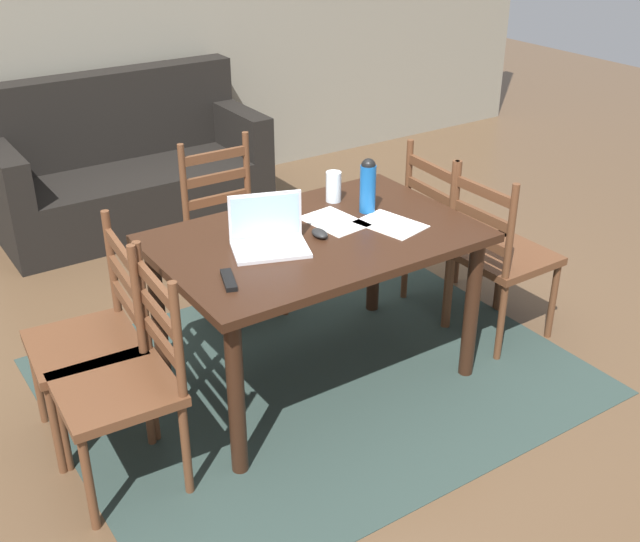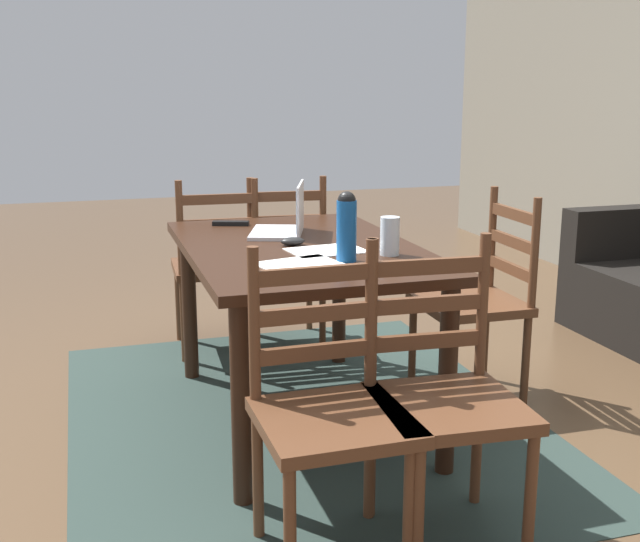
% 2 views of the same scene
% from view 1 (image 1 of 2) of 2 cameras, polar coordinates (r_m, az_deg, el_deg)
% --- Properties ---
extents(ground_plane, '(14.00, 14.00, 0.00)m').
position_cam_1_polar(ground_plane, '(3.90, -0.27, -7.64)').
color(ground_plane, brown).
extents(area_rug, '(2.41, 1.94, 0.01)m').
position_cam_1_polar(area_rug, '(3.90, -0.27, -7.60)').
color(area_rug, '#283833').
rests_on(area_rug, ground).
extents(wall_back, '(8.00, 0.12, 2.70)m').
position_cam_1_polar(wall_back, '(5.83, -16.49, 17.54)').
color(wall_back, gray).
rests_on(wall_back, ground).
extents(dining_table, '(1.42, 0.93, 0.77)m').
position_cam_1_polar(dining_table, '(3.56, -0.30, 1.17)').
color(dining_table, black).
rests_on(dining_table, ground).
extents(chair_left_far, '(0.48, 0.48, 0.95)m').
position_cam_1_polar(chair_left_far, '(3.44, -16.10, -4.88)').
color(chair_left_far, '#56331E').
rests_on(chair_left_far, ground).
extents(chair_left_near, '(0.46, 0.46, 0.95)m').
position_cam_1_polar(chair_left_near, '(3.14, -13.88, -7.93)').
color(chair_left_near, '#56331E').
rests_on(chair_left_near, ground).
extents(chair_far_head, '(0.45, 0.45, 0.95)m').
position_cam_1_polar(chair_far_head, '(4.30, -6.41, 2.81)').
color(chair_far_head, '#56331E').
rests_on(chair_far_head, ground).
extents(chair_right_near, '(0.45, 0.45, 0.95)m').
position_cam_1_polar(chair_right_near, '(4.11, 12.88, 1.05)').
color(chair_right_near, '#56331E').
rests_on(chair_right_near, ground).
extents(chair_right_far, '(0.47, 0.47, 0.95)m').
position_cam_1_polar(chair_right_far, '(4.35, 9.41, 2.88)').
color(chair_right_far, '#56331E').
rests_on(chair_right_far, ground).
extents(couch, '(1.80, 0.80, 1.00)m').
position_cam_1_polar(couch, '(5.63, -13.76, 7.01)').
color(couch, black).
rests_on(couch, ground).
extents(laptop, '(0.38, 0.31, 0.23)m').
position_cam_1_polar(laptop, '(3.39, -3.78, 2.66)').
color(laptop, silver).
rests_on(laptop, dining_table).
extents(water_bottle, '(0.08, 0.08, 0.26)m').
position_cam_1_polar(water_bottle, '(3.71, 3.49, 6.29)').
color(water_bottle, '#145199').
rests_on(water_bottle, dining_table).
extents(drinking_glass, '(0.08, 0.08, 0.15)m').
position_cam_1_polar(drinking_glass, '(3.85, 0.99, 6.13)').
color(drinking_glass, silver).
rests_on(drinking_glass, dining_table).
extents(computer_mouse, '(0.07, 0.10, 0.03)m').
position_cam_1_polar(computer_mouse, '(3.49, -0.06, 2.74)').
color(computer_mouse, black).
rests_on(computer_mouse, dining_table).
extents(tv_remote, '(0.10, 0.18, 0.02)m').
position_cam_1_polar(tv_remote, '(3.13, -6.64, -0.66)').
color(tv_remote, black).
rests_on(tv_remote, dining_table).
extents(paper_stack_left, '(0.24, 0.32, 0.00)m').
position_cam_1_polar(paper_stack_left, '(3.65, 1.04, 3.61)').
color(paper_stack_left, white).
rests_on(paper_stack_left, dining_table).
extents(paper_stack_right, '(0.27, 0.34, 0.00)m').
position_cam_1_polar(paper_stack_right, '(3.63, 5.15, 3.39)').
color(paper_stack_right, white).
rests_on(paper_stack_right, dining_table).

